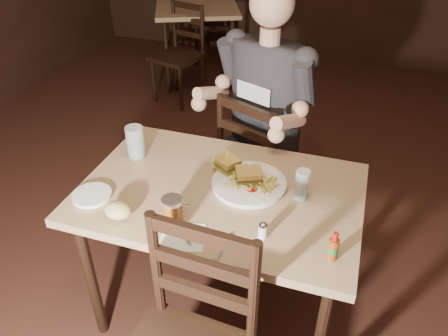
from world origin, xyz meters
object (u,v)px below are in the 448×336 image
(glass_right, at_px, (302,185))
(syrup_dispenser, at_px, (172,210))
(bg_table, at_px, (197,15))
(bg_chair_near, at_px, (177,56))
(side_plate, at_px, (92,196))
(glass_left, at_px, (135,142))
(main_table, at_px, (220,205))
(chair_far, at_px, (263,163))
(bg_chair_far, at_px, (215,22))
(hot_sauce, at_px, (334,246))
(diner, at_px, (263,84))
(dinner_plate, at_px, (249,184))

(glass_right, xyz_separation_m, syrup_dispenser, (-0.45, -0.29, -0.01))
(bg_table, distance_m, bg_chair_near, 0.60)
(syrup_dispenser, height_order, side_plate, syrup_dispenser)
(bg_chair_near, distance_m, syrup_dispenser, 2.69)
(glass_left, xyz_separation_m, side_plate, (-0.03, -0.34, -0.07))
(main_table, xyz_separation_m, chair_far, (0.03, 0.71, -0.23))
(main_table, height_order, chair_far, chair_far)
(bg_chair_far, relative_size, glass_left, 5.97)
(bg_chair_far, distance_m, syrup_dispenser, 3.72)
(main_table, distance_m, bg_table, 3.00)
(main_table, distance_m, glass_left, 0.50)
(glass_left, xyz_separation_m, hot_sauce, (0.96, -0.38, -0.02))
(chair_far, xyz_separation_m, hot_sauce, (0.47, -0.96, 0.37))
(diner, height_order, syrup_dispenser, diner)
(diner, distance_m, syrup_dispenser, 0.92)
(bg_chair_far, distance_m, dinner_plate, 3.50)
(side_plate, bearing_deg, chair_far, 60.63)
(glass_left, distance_m, glass_right, 0.80)
(bg_chair_far, bearing_deg, glass_left, 99.92)
(syrup_dispenser, bearing_deg, bg_chair_far, 106.56)
(chair_far, relative_size, diner, 0.91)
(glass_left, bearing_deg, glass_right, -5.26)
(glass_right, xyz_separation_m, hot_sauce, (0.16, -0.30, -0.01))
(bg_chair_near, distance_m, glass_right, 2.66)
(diner, xyz_separation_m, dinner_plate, (0.10, -0.60, -0.20))
(chair_far, distance_m, bg_chair_far, 2.86)
(hot_sauce, distance_m, syrup_dispenser, 0.61)
(bg_table, distance_m, side_plate, 3.05)
(bg_chair_near, bearing_deg, dinner_plate, -43.14)
(side_plate, bearing_deg, dinner_plate, 24.83)
(diner, xyz_separation_m, glass_left, (-0.47, -0.53, -0.13))
(bg_table, distance_m, glass_left, 2.73)
(dinner_plate, distance_m, side_plate, 0.66)
(main_table, xyz_separation_m, syrup_dispenser, (-0.11, -0.24, 0.14))
(main_table, xyz_separation_m, bg_table, (-1.18, 2.75, -0.01))
(main_table, bearing_deg, side_plate, -156.37)
(hot_sauce, bearing_deg, side_plate, 177.99)
(bg_chair_near, bearing_deg, main_table, -46.01)
(bg_chair_near, height_order, glass_right, glass_right)
(diner, distance_m, glass_right, 0.70)
(dinner_plate, height_order, syrup_dispenser, syrup_dispenser)
(glass_right, distance_m, side_plate, 0.87)
(main_table, height_order, syrup_dispenser, syrup_dispenser)
(main_table, xyz_separation_m, bg_chair_far, (-1.18, 3.30, -0.23))
(bg_chair_far, relative_size, side_plate, 5.79)
(chair_far, xyz_separation_m, diner, (-0.02, -0.05, 0.52))
(bg_table, distance_m, chair_far, 2.39)
(bg_table, xyz_separation_m, bg_chair_near, (0.00, -0.55, -0.24))
(bg_chair_near, bearing_deg, hot_sauce, -39.80)
(bg_table, relative_size, chair_far, 1.15)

